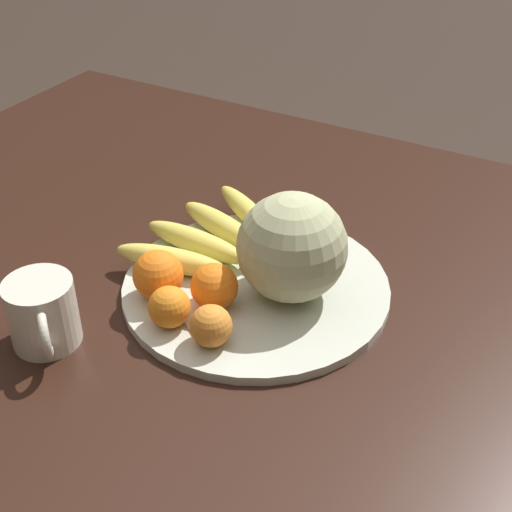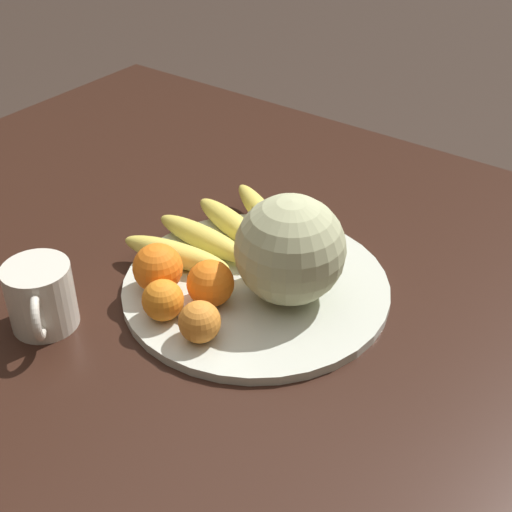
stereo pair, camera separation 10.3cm
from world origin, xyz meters
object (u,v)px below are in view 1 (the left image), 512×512
Objects in this scene: kitchen_table at (266,311)px; melon at (292,247)px; orange_mid_center at (158,275)px; orange_back_left at (211,326)px; ceramic_mug at (43,314)px; orange_front_left at (169,307)px; banana_bunch at (210,236)px; fruit_bowl at (256,287)px; produce_tag at (196,319)px; orange_front_right at (214,287)px.

melon reaches higher than kitchen_table.
orange_mid_center is 0.13m from orange_back_left.
ceramic_mug is (-0.25, -0.24, -0.05)m from melon.
banana_bunch is at bearing 106.06° from orange_front_left.
kitchen_table is at bearing 103.14° from fruit_bowl.
produce_tag is 0.82× the size of ceramic_mug.
orange_mid_center is (-0.16, -0.10, -0.04)m from melon.
produce_tag is (-0.01, -0.04, -0.03)m from orange_front_right.
orange_mid_center is (-0.05, 0.04, 0.01)m from orange_front_left.
melon is 0.57× the size of banana_bunch.
orange_mid_center is (-0.08, -0.02, 0.00)m from orange_front_right.
orange_mid_center is at bearing -161.78° from produce_tag.
ceramic_mug reaches higher than orange_front_right.
fruit_bowl is 0.15m from orange_back_left.
kitchen_table is at bearing 117.25° from produce_tag.
produce_tag is at bearing 37.41° from ceramic_mug.
orange_front_right is (0.09, -0.13, 0.01)m from banana_bunch.
fruit_bowl is 0.31m from ceramic_mug.
fruit_bowl is at bearing -76.86° from kitchen_table.
orange_front_left is 0.07m from orange_back_left.
fruit_bowl is 0.12m from produce_tag.
fruit_bowl is 5.86× the size of orange_front_right.
fruit_bowl is 2.52× the size of melon.
melon reaches higher than banana_bunch.
orange_back_left is 0.51× the size of ceramic_mug.
melon is 2.33× the size of orange_front_right.
fruit_bowl is 0.09m from orange_front_right.
kitchen_table is 17.80× the size of produce_tag.
orange_mid_center is 0.17m from ceramic_mug.
orange_front_right is at bearing 135.24° from banana_bunch.
kitchen_table is 0.37m from ceramic_mug.
orange_front_right is 0.08m from orange_back_left.
banana_bunch is (-0.11, 0.05, 0.03)m from fruit_bowl.
orange_front_right reaches higher than produce_tag.
fruit_bowl is 0.15m from orange_front_left.
orange_back_left is at bearing 133.24° from banana_bunch.
kitchen_table is 28.47× the size of orange_back_left.
banana_bunch is at bearing -176.93° from kitchen_table.
fruit_bowl is 6.78× the size of orange_front_left.
melon reaches higher than orange_mid_center.
orange_back_left is at bearing -85.10° from fruit_bowl.
orange_front_left is at bearing 36.28° from ceramic_mug.
ceramic_mug is at bearing -109.14° from produce_tag.
orange_front_left is (-0.11, -0.15, -0.05)m from melon.
orange_front_left is (-0.06, -0.14, 0.04)m from fruit_bowl.
kitchen_table is 27.93× the size of orange_front_left.
orange_back_left reaches higher than kitchen_table.
melon is (0.05, 0.01, 0.09)m from fruit_bowl.
orange_back_left is (0.13, -0.20, 0.01)m from banana_bunch.
orange_back_left is at bearing -61.32° from orange_front_right.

